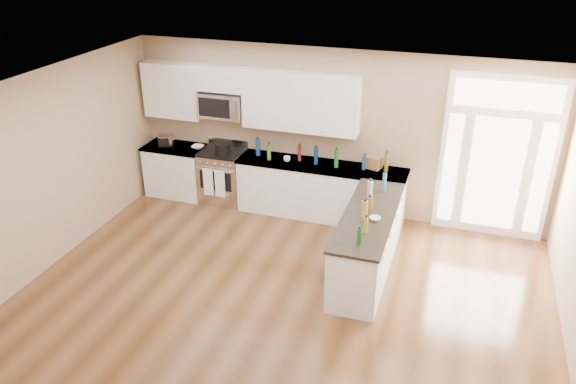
% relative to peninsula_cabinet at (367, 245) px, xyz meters
% --- Properties ---
extents(ground, '(8.00, 8.00, 0.00)m').
position_rel_peninsula_cabinet_xyz_m(ground, '(-0.93, -2.24, -0.43)').
color(ground, '#4D2D15').
extents(room_shell, '(8.00, 8.00, 8.00)m').
position_rel_peninsula_cabinet_xyz_m(room_shell, '(-0.93, -2.24, 1.27)').
color(room_shell, tan).
rests_on(room_shell, ground).
extents(back_cabinet_left, '(1.10, 0.66, 0.94)m').
position_rel_peninsula_cabinet_xyz_m(back_cabinet_left, '(-3.80, 1.45, 0.00)').
color(back_cabinet_left, white).
rests_on(back_cabinet_left, ground).
extents(back_cabinet_right, '(2.85, 0.66, 0.94)m').
position_rel_peninsula_cabinet_xyz_m(back_cabinet_right, '(-1.08, 1.45, 0.00)').
color(back_cabinet_right, white).
rests_on(back_cabinet_right, ground).
extents(peninsula_cabinet, '(0.69, 2.32, 0.94)m').
position_rel_peninsula_cabinet_xyz_m(peninsula_cabinet, '(0.00, 0.00, 0.00)').
color(peninsula_cabinet, white).
rests_on(peninsula_cabinet, ground).
extents(upper_cabinet_left, '(1.04, 0.33, 0.95)m').
position_rel_peninsula_cabinet_xyz_m(upper_cabinet_left, '(-3.81, 1.59, 1.49)').
color(upper_cabinet_left, white).
rests_on(upper_cabinet_left, room_shell).
extents(upper_cabinet_right, '(1.94, 0.33, 0.95)m').
position_rel_peninsula_cabinet_xyz_m(upper_cabinet_right, '(-1.50, 1.59, 1.49)').
color(upper_cabinet_right, white).
rests_on(upper_cabinet_right, room_shell).
extents(upper_cabinet_short, '(0.82, 0.33, 0.40)m').
position_rel_peninsula_cabinet_xyz_m(upper_cabinet_short, '(-2.88, 1.59, 1.77)').
color(upper_cabinet_short, white).
rests_on(upper_cabinet_short, room_shell).
extents(microwave, '(0.78, 0.41, 0.42)m').
position_rel_peninsula_cabinet_xyz_m(microwave, '(-2.88, 1.56, 1.33)').
color(microwave, silver).
rests_on(microwave, room_shell).
extents(entry_door, '(1.70, 0.10, 2.60)m').
position_rel_peninsula_cabinet_xyz_m(entry_door, '(1.62, 1.71, 0.87)').
color(entry_door, white).
rests_on(entry_door, ground).
extents(kitchen_range, '(0.76, 0.68, 1.08)m').
position_rel_peninsula_cabinet_xyz_m(kitchen_range, '(-2.88, 1.45, 0.05)').
color(kitchen_range, silver).
rests_on(kitchen_range, ground).
extents(stockpot, '(0.34, 0.34, 0.21)m').
position_rel_peninsula_cabinet_xyz_m(stockpot, '(-2.82, 1.37, 0.62)').
color(stockpot, black).
rests_on(stockpot, kitchen_range).
extents(toaster_oven, '(0.29, 0.25, 0.21)m').
position_rel_peninsula_cabinet_xyz_m(toaster_oven, '(-3.93, 1.40, 0.61)').
color(toaster_oven, silver).
rests_on(toaster_oven, back_cabinet_left).
extents(cardboard_box, '(0.28, 0.24, 0.20)m').
position_rel_peninsula_cabinet_xyz_m(cardboard_box, '(-0.24, 1.58, 0.61)').
color(cardboard_box, brown).
rests_on(cardboard_box, back_cabinet_right).
extents(bowl_left, '(0.22, 0.22, 0.05)m').
position_rel_peninsula_cabinet_xyz_m(bowl_left, '(-3.35, 1.47, 0.53)').
color(bowl_left, white).
rests_on(bowl_left, back_cabinet_left).
extents(bowl_peninsula, '(0.17, 0.17, 0.05)m').
position_rel_peninsula_cabinet_xyz_m(bowl_peninsula, '(0.11, -0.17, 0.53)').
color(bowl_peninsula, white).
rests_on(bowl_peninsula, peninsula_cabinet).
extents(cup_counter, '(0.12, 0.12, 0.09)m').
position_rel_peninsula_cabinet_xyz_m(cup_counter, '(-1.67, 1.41, 0.55)').
color(cup_counter, white).
rests_on(cup_counter, back_cabinet_right).
extents(counter_bottles, '(2.36, 2.44, 0.31)m').
position_rel_peninsula_cabinet_xyz_m(counter_bottles, '(-0.67, 0.81, 0.64)').
color(counter_bottles, '#19591E').
rests_on(counter_bottles, back_cabinet_right).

